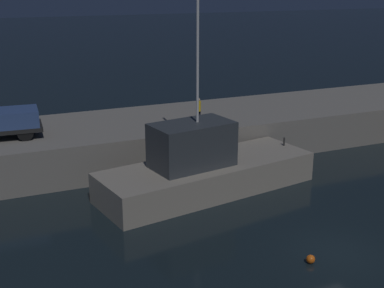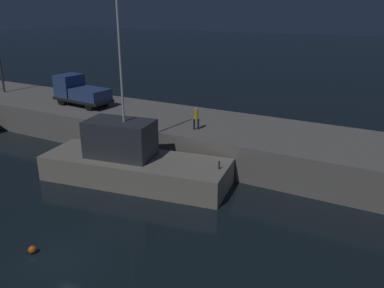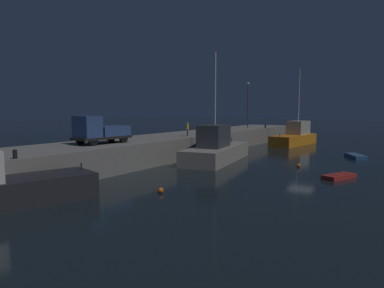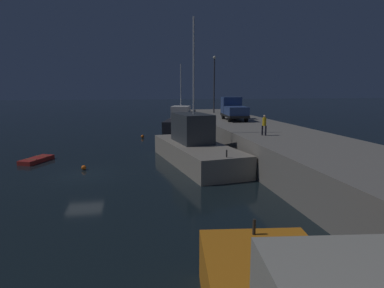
% 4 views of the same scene
% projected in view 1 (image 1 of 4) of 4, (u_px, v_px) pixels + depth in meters
% --- Properties ---
extents(ground_plane, '(320.00, 320.00, 0.00)m').
position_uv_depth(ground_plane, '(339.00, 254.00, 22.40)').
color(ground_plane, black).
extents(pier_quay, '(65.66, 7.93, 2.45)m').
position_uv_depth(pier_quay, '(193.00, 133.00, 35.79)').
color(pier_quay, gray).
rests_on(pier_quay, ground).
extents(fishing_trawler_red, '(12.69, 5.99, 11.66)m').
position_uv_depth(fishing_trawler_red, '(204.00, 169.00, 28.63)').
color(fishing_trawler_red, gray).
rests_on(fishing_trawler_red, ground).
extents(mooring_buoy_mid, '(0.37, 0.37, 0.37)m').
position_uv_depth(mooring_buoy_mid, '(311.00, 259.00, 21.60)').
color(mooring_buoy_mid, orange).
rests_on(mooring_buoy_mid, ground).
extents(dockworker, '(0.41, 0.41, 1.62)m').
position_uv_depth(dockworker, '(198.00, 109.00, 33.23)').
color(dockworker, black).
rests_on(dockworker, pier_quay).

